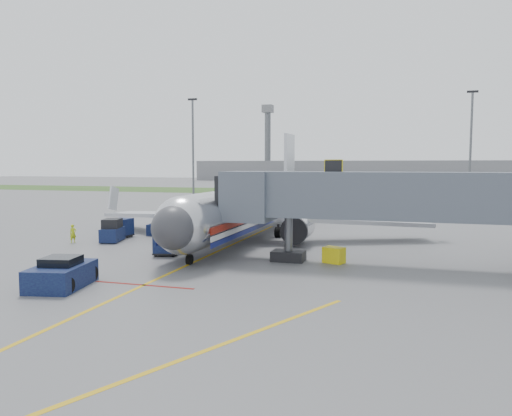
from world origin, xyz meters
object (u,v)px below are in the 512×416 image
(belt_loader, at_px, (162,227))
(pushback_tug, at_px, (61,274))
(baggage_tug, at_px, (112,231))
(airliner, at_px, (250,208))
(ramp_worker, at_px, (73,234))

(belt_loader, bearing_deg, pushback_tug, -77.08)
(baggage_tug, distance_m, belt_loader, 6.14)
(pushback_tug, xyz_separation_m, belt_loader, (-4.72, 20.60, -0.09))
(airliner, distance_m, pushback_tug, 21.38)
(pushback_tug, height_order, baggage_tug, baggage_tug)
(airliner, bearing_deg, baggage_tug, -149.09)
(ramp_worker, bearing_deg, baggage_tug, -27.66)
(ramp_worker, bearing_deg, belt_loader, 1.79)
(ramp_worker, bearing_deg, pushback_tug, -112.81)
(airliner, distance_m, ramp_worker, 15.40)
(baggage_tug, relative_size, ramp_worker, 1.98)
(baggage_tug, height_order, ramp_worker, baggage_tug)
(pushback_tug, height_order, ramp_worker, pushback_tug)
(baggage_tug, xyz_separation_m, belt_loader, (1.66, 5.90, -0.26))
(baggage_tug, bearing_deg, ramp_worker, -149.96)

